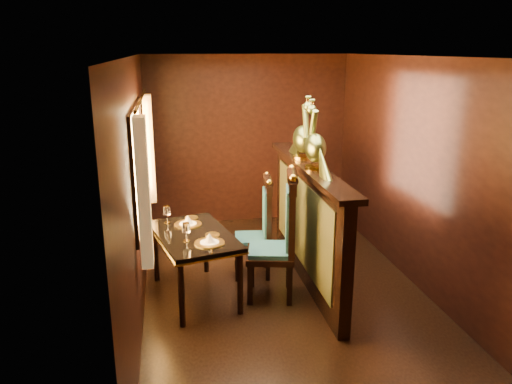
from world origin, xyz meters
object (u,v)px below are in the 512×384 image
(peacock_right, at_px, (303,127))
(chair_left, at_px, (283,232))
(peacock_left, at_px, (316,135))
(dining_table, at_px, (194,240))
(chair_right, at_px, (261,224))

(peacock_right, bearing_deg, chair_left, -119.86)
(chair_left, xyz_separation_m, peacock_left, (0.37, 0.15, 0.98))
(peacock_left, bearing_deg, dining_table, 179.55)
(chair_right, height_order, peacock_right, peacock_right)
(dining_table, bearing_deg, peacock_left, -14.20)
(chair_right, bearing_deg, chair_left, -71.70)
(dining_table, relative_size, peacock_right, 1.86)
(chair_left, relative_size, chair_right, 1.17)
(dining_table, xyz_separation_m, peacock_left, (1.29, -0.01, 1.07))
(dining_table, xyz_separation_m, peacock_right, (1.29, 0.48, 1.08))
(chair_left, relative_size, peacock_left, 1.98)
(dining_table, height_order, peacock_left, peacock_left)
(chair_right, distance_m, peacock_left, 1.27)
(chair_left, relative_size, peacock_right, 1.92)
(chair_right, xyz_separation_m, peacock_left, (0.49, -0.43, 1.09))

